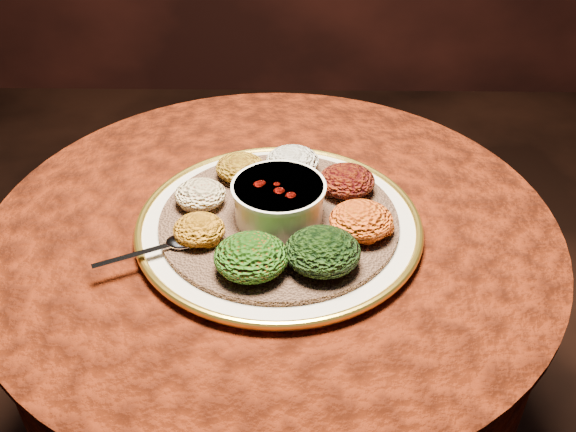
{
  "coord_description": "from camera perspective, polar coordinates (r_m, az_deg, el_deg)",
  "views": [
    {
      "loc": [
        0.04,
        -0.86,
        1.39
      ],
      "look_at": [
        0.03,
        -0.02,
        0.76
      ],
      "focal_mm": 40.0,
      "sensor_mm": 36.0,
      "label": 1
    }
  ],
  "objects": [
    {
      "name": "table",
      "position": [
        1.2,
        -1.26,
        -7.21
      ],
      "size": [
        0.96,
        0.96,
        0.73
      ],
      "color": "black",
      "rests_on": "ground"
    },
    {
      "name": "platter",
      "position": [
        1.05,
        -0.8,
        -0.78
      ],
      "size": [
        0.47,
        0.47,
        0.02
      ],
      "rotation": [
        0.0,
        0.0,
        0.03
      ],
      "color": "beige",
      "rests_on": "table"
    },
    {
      "name": "injera",
      "position": [
        1.05,
        -0.81,
        -0.31
      ],
      "size": [
        0.48,
        0.48,
        0.01
      ],
      "primitive_type": "cylinder",
      "rotation": [
        0.0,
        0.0,
        0.25
      ],
      "color": "#8B5E45",
      "rests_on": "platter"
    },
    {
      "name": "portion_tikil",
      "position": [
        1.0,
        6.52,
        -0.39
      ],
      "size": [
        0.1,
        0.1,
        0.05
      ],
      "primitive_type": "ellipsoid",
      "color": "orange",
      "rests_on": "injera"
    },
    {
      "name": "portion_gomen",
      "position": [
        0.94,
        3.09,
        -3.16
      ],
      "size": [
        0.11,
        0.11,
        0.05
      ],
      "primitive_type": "ellipsoid",
      "color": "black",
      "rests_on": "injera"
    },
    {
      "name": "portion_mixveg",
      "position": [
        0.93,
        -3.3,
        -3.64
      ],
      "size": [
        0.11,
        0.1,
        0.05
      ],
      "primitive_type": "ellipsoid",
      "color": "#902909",
      "rests_on": "injera"
    },
    {
      "name": "spoon",
      "position": [
        1.0,
        -10.06,
        -2.42
      ],
      "size": [
        0.15,
        0.08,
        0.01
      ],
      "rotation": [
        0.0,
        0.0,
        -2.68
      ],
      "color": "silver",
      "rests_on": "injera"
    },
    {
      "name": "portion_kik",
      "position": [
        1.0,
        -7.92,
        -1.18
      ],
      "size": [
        0.08,
        0.08,
        0.04
      ],
      "primitive_type": "ellipsoid",
      "color": "#BB6C10",
      "rests_on": "injera"
    },
    {
      "name": "portion_shiro",
      "position": [
        1.13,
        -4.25,
        4.31
      ],
      "size": [
        0.09,
        0.08,
        0.04
      ],
      "primitive_type": "ellipsoid",
      "color": "#A27513",
      "rests_on": "injera"
    },
    {
      "name": "portion_timatim",
      "position": [
        1.07,
        -7.8,
        1.91
      ],
      "size": [
        0.09,
        0.08,
        0.04
      ],
      "primitive_type": "ellipsoid",
      "color": "maroon",
      "rests_on": "injera"
    },
    {
      "name": "stew_bowl",
      "position": [
        1.02,
        -0.83,
        1.53
      ],
      "size": [
        0.15,
        0.15,
        0.06
      ],
      "color": "silver",
      "rests_on": "injera"
    },
    {
      "name": "portion_kitfo",
      "position": [
        1.09,
        5.23,
        3.14
      ],
      "size": [
        0.1,
        0.09,
        0.05
      ],
      "primitive_type": "ellipsoid",
      "color": "black",
      "rests_on": "injera"
    },
    {
      "name": "portion_ayib",
      "position": [
        1.14,
        0.39,
        4.87
      ],
      "size": [
        0.1,
        0.09,
        0.05
      ],
      "primitive_type": "ellipsoid",
      "color": "silver",
      "rests_on": "injera"
    }
  ]
}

